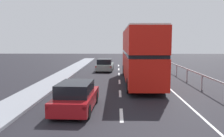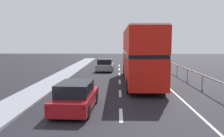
% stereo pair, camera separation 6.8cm
% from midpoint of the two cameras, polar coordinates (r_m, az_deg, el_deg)
% --- Properties ---
extents(lane_paint_markings, '(3.73, 46.00, 0.01)m').
position_cam_midpoint_polar(lane_paint_markings, '(14.40, 10.94, -7.02)').
color(lane_paint_markings, silver).
rests_on(lane_paint_markings, ground).
extents(bridge_side_railing, '(0.10, 42.00, 1.08)m').
position_cam_midpoint_polar(bridge_side_railing, '(15.81, 23.19, -2.99)').
color(bridge_side_railing, '#A9AAAE').
rests_on(bridge_side_railing, ground).
extents(double_decker_bus_red, '(2.58, 11.25, 4.41)m').
position_cam_midpoint_polar(double_decker_bus_red, '(19.19, 6.71, 3.54)').
color(double_decker_bus_red, red).
rests_on(double_decker_bus_red, ground).
extents(hatchback_car_near, '(1.91, 4.09, 1.41)m').
position_cam_midpoint_polar(hatchback_car_near, '(11.68, -8.93, -6.80)').
color(hatchback_car_near, maroon).
rests_on(hatchback_car_near, ground).
extents(sedan_car_ahead, '(1.96, 4.09, 1.40)m').
position_cam_midpoint_polar(sedan_car_ahead, '(26.92, -1.83, 0.83)').
color(sedan_car_ahead, gray).
rests_on(sedan_car_ahead, ground).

